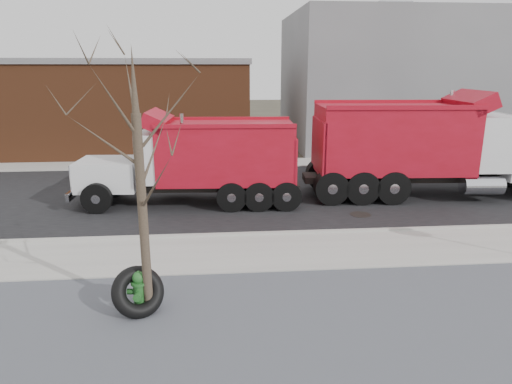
{
  "coord_description": "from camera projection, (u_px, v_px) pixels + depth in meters",
  "views": [
    {
      "loc": [
        -1.76,
        -11.02,
        4.79
      ],
      "look_at": [
        -0.69,
        1.34,
        1.4
      ],
      "focal_mm": 32.0,
      "sensor_mm": 36.0,
      "label": 1
    }
  ],
  "objects": [
    {
      "name": "ground",
      "position": [
        287.0,
        256.0,
        12.0
      ],
      "size": [
        120.0,
        120.0,
        0.0
      ],
      "primitive_type": "plane",
      "color": "#383328",
      "rests_on": "ground"
    },
    {
      "name": "gravel_verge",
      "position": [
        314.0,
        329.0,
        8.63
      ],
      "size": [
        60.0,
        5.0,
        0.03
      ],
      "primitive_type": "cube",
      "color": "slate",
      "rests_on": "ground"
    },
    {
      "name": "sidewalk",
      "position": [
        285.0,
        251.0,
        12.23
      ],
      "size": [
        60.0,
        2.5,
        0.06
      ],
      "primitive_type": "cube",
      "color": "#9E9B93",
      "rests_on": "ground"
    },
    {
      "name": "curb",
      "position": [
        279.0,
        233.0,
        13.47
      ],
      "size": [
        60.0,
        0.15,
        0.11
      ],
      "primitive_type": "cube",
      "color": "#9E9B93",
      "rests_on": "ground"
    },
    {
      "name": "road",
      "position": [
        263.0,
        193.0,
        18.05
      ],
      "size": [
        60.0,
        9.4,
        0.02
      ],
      "primitive_type": "cube",
      "color": "black",
      "rests_on": "ground"
    },
    {
      "name": "far_sidewalk",
      "position": [
        252.0,
        163.0,
        23.52
      ],
      "size": [
        60.0,
        2.0,
        0.06
      ],
      "primitive_type": "cube",
      "color": "#9E9B93",
      "rests_on": "ground"
    },
    {
      "name": "building_grey",
      "position": [
        385.0,
        80.0,
        28.99
      ],
      "size": [
        12.0,
        10.0,
        8.0
      ],
      "color": "gray",
      "rests_on": "ground"
    },
    {
      "name": "building_brick",
      "position": [
        76.0,
        105.0,
        26.81
      ],
      "size": [
        20.2,
        8.2,
        5.3
      ],
      "color": "brown",
      "rests_on": "ground"
    },
    {
      "name": "bare_tree",
      "position": [
        139.0,
        152.0,
        8.37
      ],
      "size": [
        3.2,
        3.2,
        5.2
      ],
      "color": "#382D23",
      "rests_on": "ground"
    },
    {
      "name": "fire_hydrant",
      "position": [
        140.0,
        294.0,
        9.15
      ],
      "size": [
        0.5,
        0.49,
        0.9
      ],
      "rotation": [
        0.0,
        0.0,
        -0.08
      ],
      "color": "#30752C",
      "rests_on": "ground"
    },
    {
      "name": "truck_tire",
      "position": [
        138.0,
        292.0,
        9.1
      ],
      "size": [
        1.31,
        1.21,
        1.05
      ],
      "color": "black",
      "rests_on": "ground"
    },
    {
      "name": "dump_truck_red_a",
      "position": [
        426.0,
        144.0,
        17.17
      ],
      "size": [
        9.9,
        3.19,
        3.93
      ],
      "rotation": [
        0.0,
        0.0,
        -0.06
      ],
      "color": "black",
      "rests_on": "ground"
    },
    {
      "name": "dump_truck_red_b",
      "position": [
        199.0,
        158.0,
        16.15
      ],
      "size": [
        7.92,
        2.61,
        3.33
      ],
      "rotation": [
        0.0,
        0.0,
        3.1
      ],
      "color": "black",
      "rests_on": "ground"
    }
  ]
}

